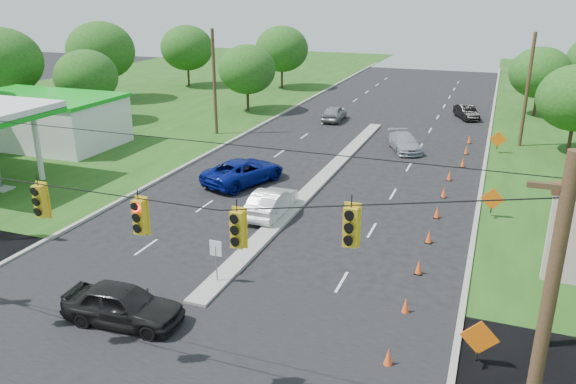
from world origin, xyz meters
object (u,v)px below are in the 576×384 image
at_px(black_sedan, 123,305).
at_px(blue_pickup, 244,171).
at_px(gas_station, 30,118).
at_px(white_sedan, 271,202).

xyz_separation_m(black_sedan, blue_pickup, (-2.67, 16.62, 0.03)).
xyz_separation_m(gas_station, blue_pickup, (19.05, -1.56, -1.76)).
height_order(gas_station, blue_pickup, gas_station).
bearing_deg(white_sedan, black_sedan, 84.25).
distance_m(gas_station, blue_pickup, 19.19).
height_order(white_sedan, blue_pickup, blue_pickup).
xyz_separation_m(gas_station, white_sedan, (22.83, -6.05, -1.82)).
bearing_deg(black_sedan, white_sedan, -9.02).
xyz_separation_m(black_sedan, white_sedan, (1.11, 12.14, -0.03)).
bearing_deg(gas_station, white_sedan, -14.84).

